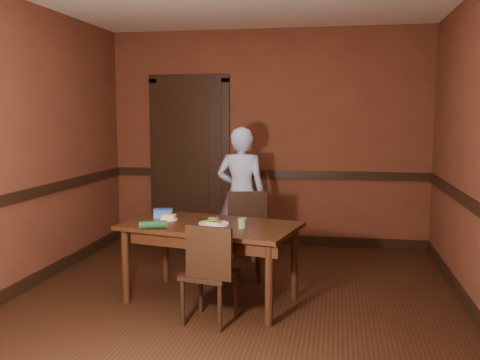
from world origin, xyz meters
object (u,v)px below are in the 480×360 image
(sandwich_plate, at_px, (214,223))
(food_tub, at_px, (163,213))
(chair_far, at_px, (241,237))
(chair_near, at_px, (210,272))
(sauce_jar, at_px, (242,223))
(person, at_px, (241,194))
(cheese_saucer, at_px, (169,218))
(dining_table, at_px, (211,263))

(sandwich_plate, bearing_deg, food_tub, 154.11)
(chair_far, distance_m, chair_near, 1.14)
(chair_far, height_order, food_tub, chair_far)
(sauce_jar, relative_size, food_tub, 0.42)
(person, distance_m, sauce_jar, 1.53)
(chair_far, bearing_deg, food_tub, -157.57)
(chair_far, xyz_separation_m, food_tub, (-0.66, -0.44, 0.30))
(person, bearing_deg, cheese_saucer, 70.28)
(person, relative_size, sauce_jar, 17.63)
(sauce_jar, bearing_deg, dining_table, 156.44)
(dining_table, xyz_separation_m, chair_near, (0.10, -0.47, 0.06))
(chair_near, bearing_deg, dining_table, -66.03)
(sandwich_plate, height_order, cheese_saucer, sandwich_plate)
(dining_table, distance_m, cheese_saucer, 0.57)
(sandwich_plate, bearing_deg, chair_far, 80.91)
(chair_near, xyz_separation_m, cheese_saucer, (-0.52, 0.58, 0.31))
(person, height_order, sauce_jar, person)
(dining_table, distance_m, sauce_jar, 0.51)
(person, height_order, food_tub, person)
(sandwich_plate, relative_size, cheese_saucer, 1.66)
(dining_table, relative_size, sandwich_plate, 5.68)
(sandwich_plate, height_order, sauce_jar, sauce_jar)
(chair_near, height_order, sauce_jar, chair_near)
(sauce_jar, bearing_deg, chair_far, 101.00)
(chair_far, height_order, person, person)
(dining_table, relative_size, person, 0.98)
(food_tub, bearing_deg, cheese_saucer, -67.31)
(food_tub, bearing_deg, sauce_jar, -38.87)
(dining_table, bearing_deg, cheese_saucer, 177.82)
(chair_far, distance_m, sauce_jar, 0.87)
(chair_near, bearing_deg, food_tub, -37.02)
(dining_table, height_order, sauce_jar, sauce_jar)
(chair_near, relative_size, sauce_jar, 9.46)
(sandwich_plate, bearing_deg, person, 90.44)
(cheese_saucer, relative_size, food_tub, 0.78)
(sandwich_plate, bearing_deg, chair_near, -81.37)
(sandwich_plate, relative_size, food_tub, 1.30)
(chair_far, height_order, chair_near, chair_far)
(dining_table, xyz_separation_m, sandwich_plate, (0.04, -0.03, 0.37))
(sandwich_plate, relative_size, sauce_jar, 3.05)
(chair_far, bearing_deg, sauce_jar, -90.21)
(sandwich_plate, height_order, food_tub, food_tub)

